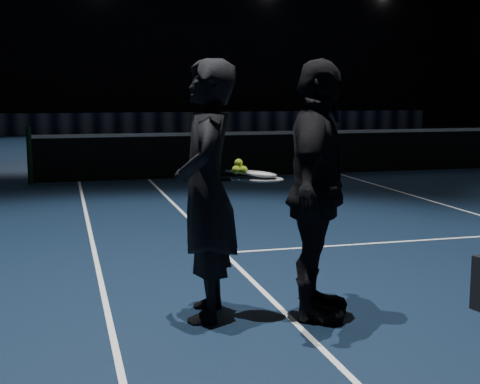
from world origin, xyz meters
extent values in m
plane|color=black|center=(0.00, 0.00, 0.00)|extent=(36.00, 36.00, 0.00)
plane|color=black|center=(0.00, 18.00, 5.00)|extent=(30.00, 0.00, 30.00)
cylinder|color=black|center=(-6.40, 0.00, 0.55)|extent=(0.10, 0.10, 1.10)
cube|color=black|center=(0.00, 0.00, 0.45)|extent=(12.80, 0.02, 0.86)
cube|color=white|center=(0.00, 0.00, 0.92)|extent=(12.80, 0.03, 0.07)
cube|color=black|center=(0.00, 15.50, 0.45)|extent=(22.00, 0.15, 0.90)
imported|color=black|center=(-4.73, -8.41, 1.01)|extent=(0.65, 0.83, 2.01)
imported|color=black|center=(-3.91, -8.65, 1.01)|extent=(0.99, 1.27, 2.01)
camera|label=1|loc=(-5.80, -13.40, 1.76)|focal=50.00mm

